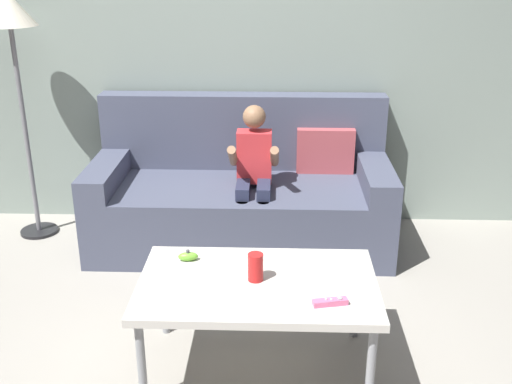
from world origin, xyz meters
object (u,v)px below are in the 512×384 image
Objects in this scene: person_seated_on_couch at (254,173)px; floor_lamp at (11,28)px; soda_can at (256,267)px; couch at (243,196)px; coffee_table at (258,289)px; game_remote_pink_near_edge at (330,302)px; nunchuk_lime at (188,256)px.

floor_lamp reaches higher than person_seated_on_couch.
soda_can is at bearing -87.48° from person_seated_on_couch.
person_seated_on_couch reaches higher than couch.
coffee_table is 7.02× the size of game_remote_pink_near_edge.
soda_can is (0.31, -0.17, 0.04)m from nunchuk_lime.
nunchuk_lime is at bearing -105.33° from person_seated_on_couch.
floor_lamp is (-1.79, 1.55, 0.87)m from game_remote_pink_near_edge.
game_remote_pink_near_edge is at bearing -40.95° from floor_lamp.
person_seated_on_couch is at bearing -66.88° from couch.
soda_can is (0.05, -1.12, -0.02)m from person_seated_on_couch.
couch is 1.32m from soda_can.
nunchuk_lime is (-0.32, 0.18, 0.06)m from coffee_table.
couch is at bearing 113.12° from person_seated_on_couch.
couch is 1.70m from floor_lamp.
coffee_table is (0.14, -1.31, 0.10)m from couch.
couch is 14.96× the size of soda_can.
person_seated_on_couch is 0.99m from nunchuk_lime.
coffee_table is 0.66× the size of floor_lamp.
floor_lamp reaches higher than soda_can.
couch reaches higher than soda_can.
soda_can is at bearing -42.55° from floor_lamp.
game_remote_pink_near_edge reaches higher than coffee_table.
coffee_table is 0.35m from game_remote_pink_near_edge.
soda_can reaches higher than nunchuk_lime.
game_remote_pink_near_edge is at bearing -74.94° from person_seated_on_couch.
person_seated_on_couch is at bearing 105.06° from game_remote_pink_near_edge.
floor_lamp is at bearing 170.38° from person_seated_on_couch.
couch reaches higher than coffee_table.
game_remote_pink_near_edge is 0.36m from soda_can.
nunchuk_lime reaches higher than coffee_table.
nunchuk_lime is 0.06× the size of floor_lamp.
soda_can is at bearing 127.23° from coffee_table.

